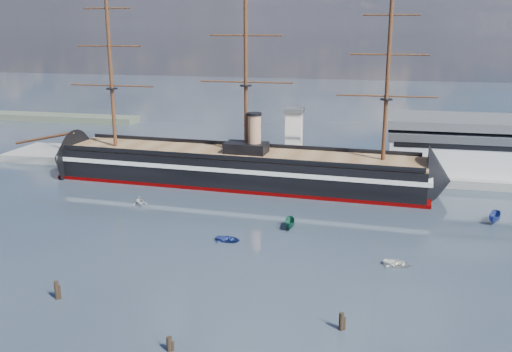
# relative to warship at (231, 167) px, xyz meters

# --- Properties ---
(ground) EXTENTS (600.00, 600.00, 0.00)m
(ground) POSITION_rel_warship_xyz_m (10.13, -20.00, -4.04)
(ground) COLOR #212934
(ground) RESTS_ON ground
(quay) EXTENTS (180.00, 18.00, 2.00)m
(quay) POSITION_rel_warship_xyz_m (20.13, 16.00, -4.04)
(quay) COLOR slate
(quay) RESTS_ON ground
(quay_tower) EXTENTS (5.00, 5.00, 15.00)m
(quay_tower) POSITION_rel_warship_xyz_m (13.13, 13.00, 5.72)
(quay_tower) COLOR silver
(quay_tower) RESTS_ON ground
(warship) EXTENTS (113.28, 20.82, 53.94)m
(warship) POSITION_rel_warship_xyz_m (0.00, 0.00, 0.00)
(warship) COLOR black
(warship) RESTS_ON ground
(motorboat_b) EXTENTS (1.48, 2.98, 1.33)m
(motorboat_b) POSITION_rel_warship_xyz_m (9.67, -37.52, -4.04)
(motorboat_b) COLOR navy
(motorboat_b) RESTS_ON ground
(motorboat_c) EXTENTS (5.97, 2.87, 2.30)m
(motorboat_c) POSITION_rel_warship_xyz_m (19.33, -28.35, -4.04)
(motorboat_c) COLOR #15503A
(motorboat_c) RESTS_ON ground
(motorboat_d) EXTENTS (6.19, 5.57, 2.15)m
(motorboat_d) POSITION_rel_warship_xyz_m (-14.48, -21.40, -4.04)
(motorboat_d) COLOR silver
(motorboat_d) RESTS_ON ground
(motorboat_e) EXTENTS (1.79, 3.10, 1.36)m
(motorboat_e) POSITION_rel_warship_xyz_m (39.19, -41.80, -4.04)
(motorboat_e) COLOR silver
(motorboat_e) RESTS_ON ground
(motorboat_f) EXTENTS (6.73, 4.09, 2.53)m
(motorboat_f) POSITION_rel_warship_xyz_m (57.75, -16.14, -4.04)
(motorboat_f) COLOR navy
(motorboat_f) RESTS_ON ground
(piling_near_left) EXTENTS (0.64, 0.64, 3.38)m
(piling_near_left) POSITION_rel_warship_xyz_m (-7.82, -64.15, -4.04)
(piling_near_left) COLOR black
(piling_near_left) RESTS_ON ground
(piling_near_mid) EXTENTS (0.64, 0.64, 2.51)m
(piling_near_mid) POSITION_rel_warship_xyz_m (12.50, -73.07, -4.04)
(piling_near_mid) COLOR black
(piling_near_mid) RESTS_ON ground
(piling_near_right) EXTENTS (0.64, 0.64, 3.05)m
(piling_near_right) POSITION_rel_warship_xyz_m (31.95, -63.60, -4.04)
(piling_near_right) COLOR black
(piling_near_right) RESTS_ON ground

